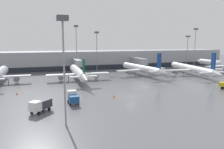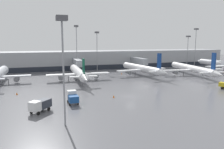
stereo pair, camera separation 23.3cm
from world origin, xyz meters
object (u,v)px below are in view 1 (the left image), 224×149
parked_jet_1 (192,69)px  service_truck_1 (41,105)px  service_truck_0 (73,97)px  traffic_cone_1 (114,96)px  traffic_cone_0 (17,94)px  apron_light_mast_4 (63,40)px  parked_jet_0 (78,73)px  apron_light_mast_0 (97,40)px  parked_jet_3 (142,68)px  apron_light_mast_1 (76,36)px  apron_light_mast_3 (188,42)px  apron_light_mast_5 (195,37)px  traffic_cone_2 (121,73)px

parked_jet_1 → service_truck_1: size_ratio=7.88×
service_truck_0 → traffic_cone_1: service_truck_0 is taller
traffic_cone_0 → apron_light_mast_4: bearing=-68.5°
parked_jet_0 → traffic_cone_1: parked_jet_0 is taller
apron_light_mast_0 → service_truck_1: bearing=-114.2°
parked_jet_3 → apron_light_mast_4: apron_light_mast_4 is taller
apron_light_mast_1 → parked_jet_1: bearing=-28.9°
apron_light_mast_0 → apron_light_mast_4: (-21.95, -66.32, -0.33)m
apron_light_mast_3 → traffic_cone_1: bearing=-139.3°
parked_jet_1 → traffic_cone_0: 67.58m
apron_light_mast_0 → apron_light_mast_1: 10.52m
parked_jet_3 → apron_light_mast_1: bearing=44.3°
apron_light_mast_1 → apron_light_mast_3: 61.44m
parked_jet_0 → parked_jet_3: 27.06m
parked_jet_3 → apron_light_mast_0: size_ratio=1.78×
apron_light_mast_1 → apron_light_mast_5: 65.74m
parked_jet_3 → service_truck_1: parked_jet_3 is taller
parked_jet_0 → traffic_cone_0: parked_jet_0 is taller
traffic_cone_2 → apron_light_mast_1: (-17.13, 12.65, 16.07)m
parked_jet_3 → apron_light_mast_1: (-23.85, 18.65, 13.41)m
parked_jet_1 → apron_light_mast_3: size_ratio=2.22×
apron_light_mast_0 → apron_light_mast_1: apron_light_mast_1 is taller
parked_jet_0 → traffic_cone_2: 22.48m
service_truck_0 → parked_jet_3: bearing=-48.4°
apron_light_mast_5 → traffic_cone_2: bearing=-163.6°
traffic_cone_0 → apron_light_mast_5: bearing=24.5°
traffic_cone_0 → traffic_cone_1: 25.92m
parked_jet_0 → apron_light_mast_4: (-8.92, -41.48, 11.41)m
traffic_cone_2 → apron_light_mast_1: bearing=143.6°
apron_light_mast_0 → apron_light_mast_5: 55.66m
service_truck_1 → apron_light_mast_1: apron_light_mast_1 is taller
service_truck_0 → apron_light_mast_5: (74.66, 53.06, 14.72)m
traffic_cone_0 → apron_light_mast_4: (10.09, -25.60, 13.98)m
parked_jet_0 → parked_jet_3: parked_jet_3 is taller
service_truck_1 → apron_light_mast_3: bearing=169.2°
service_truck_1 → apron_light_mast_3: 97.17m
parked_jet_0 → service_truck_0: size_ratio=8.35×
apron_light_mast_0 → apron_light_mast_5: apron_light_mast_5 is taller
parked_jet_0 → apron_light_mast_1: size_ratio=1.61×
traffic_cone_1 → apron_light_mast_5: apron_light_mast_5 is taller
parked_jet_0 → service_truck_0: bearing=169.2°
apron_light_mast_1 → apron_light_mast_5: apron_light_mast_1 is taller
parked_jet_3 → apron_light_mast_4: 58.75m
parked_jet_0 → parked_jet_1: bearing=-91.5°
apron_light_mast_0 → apron_light_mast_4: apron_light_mast_0 is taller
parked_jet_1 → parked_jet_3: (-20.27, 5.75, 0.18)m
traffic_cone_2 → apron_light_mast_5: size_ratio=0.03×
service_truck_0 → apron_light_mast_5: 92.77m
parked_jet_1 → service_truck_0: size_ratio=9.28×
parked_jet_3 → service_truck_1: (-39.76, -36.67, -1.40)m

